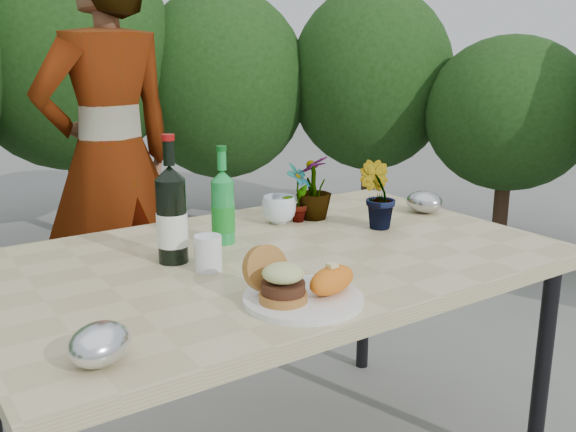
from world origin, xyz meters
TOP-DOWN VIEW (x-y plane):
  - patio_table at (0.00, 0.00)m, footprint 1.60×1.00m
  - shrub_hedge at (0.03, 1.91)m, footprint 6.74×5.06m
  - dinner_plate at (-0.13, -0.34)m, footprint 0.28×0.28m
  - burger_stack at (-0.19, -0.32)m, footprint 0.11×0.16m
  - sweet_potato at (-0.06, -0.36)m, footprint 0.17×0.12m
  - grilled_veg at (-0.11, -0.24)m, footprint 0.08×0.05m
  - wine_bottle at (-0.26, 0.10)m, footprint 0.08×0.08m
  - sparkling_water at (-0.06, 0.18)m, footprint 0.07×0.07m
  - plastic_cup at (-0.21, -0.02)m, footprint 0.07×0.07m
  - seedling_left at (0.26, 0.24)m, footprint 0.13×0.11m
  - seedling_mid at (0.43, 0.04)m, footprint 0.14×0.15m
  - seedling_right at (0.33, 0.25)m, footprint 0.16×0.16m
  - blue_bowl at (0.20, 0.27)m, footprint 0.15×0.15m
  - foil_packet_left at (-0.62, -0.37)m, footprint 0.17×0.17m
  - foil_packet_right at (0.70, 0.09)m, footprint 0.14×0.16m
  - person at (-0.07, 1.12)m, footprint 0.70×0.52m

SIDE VIEW (x-z plane):
  - patio_table at x=0.00m, z-range 0.32..1.07m
  - dinner_plate at x=-0.13m, z-range 0.75..0.76m
  - grilled_veg at x=-0.11m, z-range 0.76..0.79m
  - foil_packet_left at x=-0.62m, z-range 0.75..0.83m
  - foil_packet_right at x=0.70m, z-range 0.75..0.83m
  - blue_bowl at x=0.20m, z-range 0.75..0.84m
  - sweet_potato at x=-0.06m, z-range 0.77..0.83m
  - plastic_cup at x=-0.21m, z-range 0.75..0.84m
  - burger_stack at x=-0.19m, z-range 0.75..0.87m
  - seedling_left at x=0.26m, z-range 0.75..0.95m
  - sparkling_water at x=-0.06m, z-range 0.71..1.00m
  - seedling_mid at x=0.43m, z-range 0.75..0.97m
  - seedling_right at x=0.33m, z-range 0.75..0.97m
  - person at x=-0.07m, z-range 0.00..1.74m
  - wine_bottle at x=-0.26m, z-range 0.70..1.05m
  - shrub_hedge at x=0.03m, z-range 0.04..2.23m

